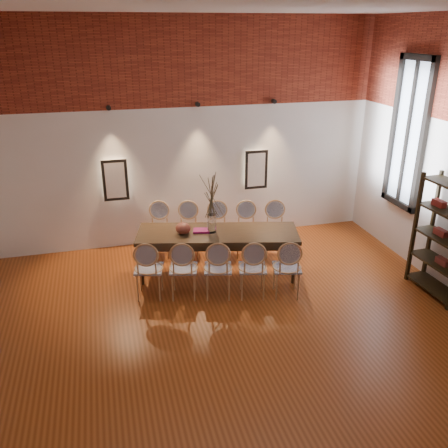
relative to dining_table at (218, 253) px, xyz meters
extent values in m
cube|color=brown|center=(-0.19, -1.99, -0.39)|extent=(7.00, 7.00, 0.02)
cube|color=silver|center=(-0.19, -1.99, 3.63)|extent=(7.00, 7.00, 0.02)
cube|color=silver|center=(-0.19, 1.56, 1.62)|extent=(7.00, 0.10, 4.00)
cube|color=maroon|center=(-0.19, 1.49, 2.88)|extent=(7.00, 0.02, 1.50)
cube|color=#FFEAC6|center=(-1.49, 1.46, 0.93)|extent=(0.36, 0.06, 0.66)
cube|color=#FFEAC6|center=(1.11, 1.46, 0.93)|extent=(0.36, 0.06, 0.66)
cylinder|color=black|center=(-1.49, 1.43, 2.17)|extent=(0.08, 0.10, 0.08)
cylinder|color=black|center=(0.01, 1.43, 2.17)|extent=(0.08, 0.10, 0.08)
cylinder|color=black|center=(1.41, 1.43, 2.17)|extent=(0.08, 0.10, 0.08)
cube|color=silver|center=(3.27, 0.01, 1.77)|extent=(0.02, 0.78, 2.38)
cube|color=black|center=(3.25, 0.01, 1.77)|extent=(0.08, 0.90, 2.50)
cube|color=black|center=(3.25, 0.01, 1.77)|extent=(0.06, 0.06, 2.40)
cube|color=#362515|center=(0.00, 0.00, 0.00)|extent=(2.69, 1.41, 0.75)
cylinder|color=silver|center=(-0.09, 0.02, 0.53)|extent=(0.14, 0.14, 0.30)
ellipsoid|color=brown|center=(-0.54, 0.08, 0.46)|extent=(0.24, 0.24, 0.18)
cube|color=#7F0E4D|center=(-0.25, 0.09, 0.39)|extent=(0.30, 0.24, 0.03)
camera|label=1|loc=(-1.67, -6.74, 3.41)|focal=38.00mm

